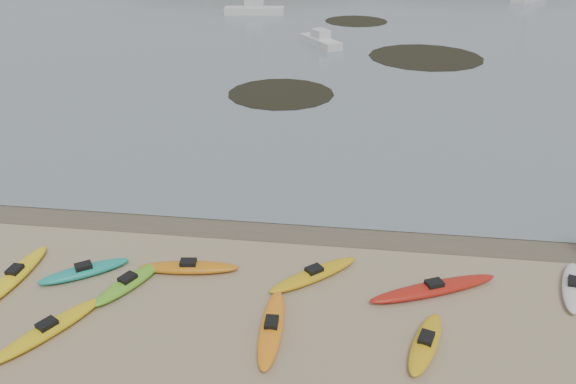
# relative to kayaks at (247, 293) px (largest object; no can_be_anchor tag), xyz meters

# --- Properties ---
(ground) EXTENTS (600.00, 600.00, 0.00)m
(ground) POSITION_rel_kayaks_xyz_m (0.74, 4.84, -0.17)
(ground) COLOR tan
(ground) RESTS_ON ground
(wet_sand) EXTENTS (60.00, 60.00, 0.00)m
(wet_sand) POSITION_rel_kayaks_xyz_m (0.74, 4.54, -0.17)
(wet_sand) COLOR brown
(wet_sand) RESTS_ON ground
(kayaks) EXTENTS (20.13, 7.67, 0.34)m
(kayaks) POSITION_rel_kayaks_xyz_m (0.00, 0.00, 0.00)
(kayaks) COLOR orange
(kayaks) RESTS_ON ground
(kelp_mats) EXTENTS (19.27, 35.12, 0.04)m
(kelp_mats) POSITION_rel_kayaks_xyz_m (4.24, 35.04, -0.14)
(kelp_mats) COLOR black
(kelp_mats) RESTS_ON water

